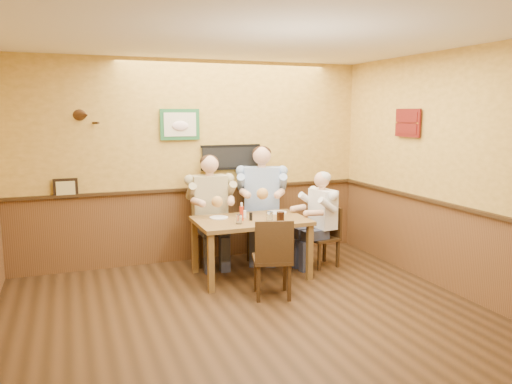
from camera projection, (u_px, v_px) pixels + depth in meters
room at (265, 154)px, 4.82m from camera, size 5.02×5.03×2.81m
dining_table at (251, 226)px, 6.33m from camera, size 1.40×0.90×0.75m
chair_back_left at (210, 230)px, 6.88m from camera, size 0.47×0.47×0.95m
chair_back_right at (262, 223)px, 7.18m from camera, size 0.60×0.60×1.02m
chair_right_end at (322, 237)px, 6.78m from camera, size 0.42×0.42×0.82m
chair_near_side at (272, 257)px, 5.66m from camera, size 0.52×0.52×0.92m
diner_tan_shirt at (210, 215)px, 6.85m from camera, size 0.66×0.66×1.36m
diner_blue_polo at (262, 208)px, 7.14m from camera, size 0.86×0.86×1.45m
diner_white_elder at (322, 224)px, 6.76m from camera, size 0.60×0.60×1.17m
water_glass_left at (239, 219)px, 6.03m from camera, size 0.10×0.10×0.11m
water_glass_mid at (270, 217)px, 6.16m from camera, size 0.11×0.11×0.12m
cola_tumbler at (280, 217)px, 6.14m from camera, size 0.12×0.12×0.12m
hot_sauce_bottle at (242, 212)px, 6.21m from camera, size 0.06×0.06×0.20m
salt_shaker at (245, 214)px, 6.38m from camera, size 0.04×0.04×0.09m
pepper_shaker at (251, 216)px, 6.22m from camera, size 0.05×0.05×0.10m
plate_far_left at (219, 218)px, 6.36m from camera, size 0.24×0.24×0.02m
plate_far_right at (277, 212)px, 6.68m from camera, size 0.31×0.31×0.02m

